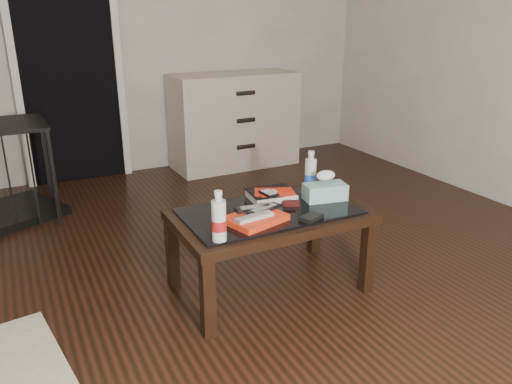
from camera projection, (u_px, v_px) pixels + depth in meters
ground at (232, 296)px, 2.68m from camera, size 5.00×5.00×0.00m
doorway at (68, 64)px, 4.23m from camera, size 0.90×0.08×2.07m
coffee_table at (269, 222)px, 2.63m from camera, size 1.00×0.60×0.46m
dresser at (234, 121)px, 4.84m from camera, size 1.21×0.55×0.90m
magazines at (255, 219)px, 2.47m from camera, size 0.33×0.28×0.03m
remote_silver at (255, 217)px, 2.42m from camera, size 0.20×0.08×0.02m
remote_black_front at (264, 209)px, 2.52m from camera, size 0.21×0.11×0.02m
remote_black_back at (255, 208)px, 2.53m from camera, size 0.20×0.08×0.02m
textbook at (271, 195)px, 2.77m from camera, size 0.27×0.23×0.05m
dvd_mailers at (272, 192)px, 2.74m from camera, size 0.23×0.20×0.01m
ipod at (269, 193)px, 2.68m from camera, size 0.08×0.11×0.02m
flip_phone at (291, 203)px, 2.68m from camera, size 0.10×0.08×0.02m
wallet at (311, 217)px, 2.49m from camera, size 0.14×0.11×0.02m
water_bottle_left at (219, 216)px, 2.23m from camera, size 0.07×0.07×0.24m
water_bottle_right at (311, 171)px, 2.86m from camera, size 0.08×0.08×0.24m
tissue_box at (325, 192)px, 2.75m from camera, size 0.25×0.16×0.09m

